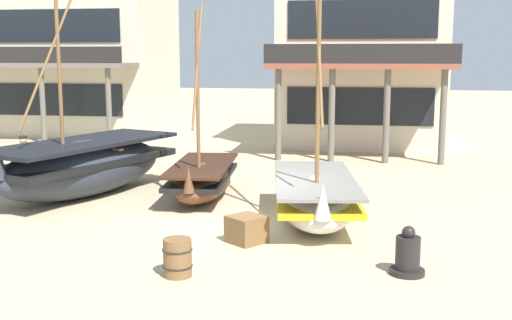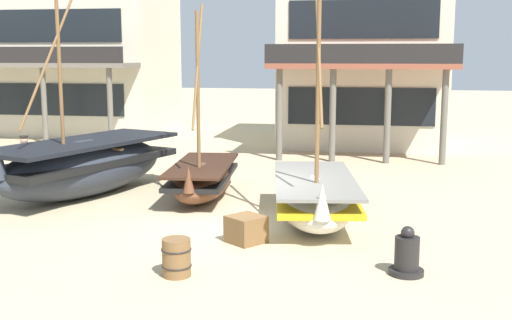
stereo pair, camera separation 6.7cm
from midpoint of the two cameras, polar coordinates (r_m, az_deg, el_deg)
ground_plane at (r=15.20m, az=-0.52°, el=-5.82°), size 120.00×120.00×0.00m
fishing_boat_near_left at (r=18.02m, az=-4.68°, el=-1.65°), size 1.90×4.37×5.36m
fishing_boat_centre_large at (r=18.81m, az=-14.98°, el=-0.48°), size 4.10×6.36×6.98m
fishing_boat_far_right at (r=15.49m, az=5.36°, el=-3.27°), size 2.55×5.04×6.37m
fisherman_by_hull at (r=19.66m, az=-19.74°, el=-0.40°), size 0.39×0.28×1.68m
capstan_winch at (r=12.14m, az=13.43°, el=-8.29°), size 0.64×0.64×0.91m
wooden_barrel at (r=11.83m, az=-6.93°, el=-8.61°), size 0.56×0.56×0.70m
cargo_crate at (r=13.78m, az=-0.75°, el=-6.17°), size 0.98×0.98×0.58m
harbor_building_main at (r=29.30m, az=9.52°, el=8.54°), size 7.30×9.15×7.21m
harbor_building_annex at (r=35.10m, az=-16.88°, el=11.08°), size 11.22×8.85×10.53m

